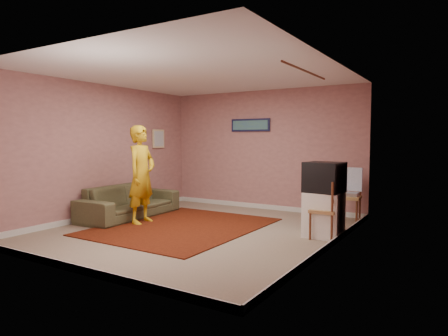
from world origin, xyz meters
The scene contains 26 objects.
ground centered at (0.00, 0.00, 0.00)m, with size 5.00×5.00×0.00m, color gray.
wall_back centered at (0.00, 2.50, 1.30)m, with size 4.50×0.02×2.60m, color #AD7571.
wall_front centered at (0.00, -2.50, 1.30)m, with size 4.50×0.02×2.60m, color #AD7571.
wall_left centered at (-2.25, 0.00, 1.30)m, with size 0.02×5.00×2.60m, color #AD7571.
wall_right centered at (2.25, 0.00, 1.30)m, with size 0.02×5.00×2.60m, color #AD7571.
ceiling centered at (0.00, 0.00, 2.60)m, with size 4.50×5.00×0.02m, color white.
baseboard_back centered at (0.00, 2.49, 0.05)m, with size 4.50×0.02×0.10m, color silver.
baseboard_front centered at (0.00, -2.49, 0.05)m, with size 4.50×0.02×0.10m, color silver.
baseboard_left centered at (-2.24, 0.00, 0.05)m, with size 0.02×5.00×0.10m, color silver.
baseboard_right centered at (2.24, 0.00, 0.05)m, with size 0.02×5.00×0.10m, color silver.
window centered at (2.24, -0.90, 1.45)m, with size 0.01×1.10×1.50m, color black.
curtain_sheer centered at (2.23, -1.05, 1.25)m, with size 0.01×0.75×2.10m, color white.
curtain_floral centered at (2.21, -0.35, 1.25)m, with size 0.01×0.35×2.10m, color beige.
curtain_rod centered at (2.20, -0.90, 2.32)m, with size 0.02×0.02×1.40m, color brown.
picture_back centered at (-0.30, 2.47, 1.85)m, with size 0.95×0.04×0.28m.
picture_left centered at (-2.22, 1.60, 1.55)m, with size 0.04×0.38×0.42m.
area_rug centered at (-0.37, 0.08, 0.01)m, with size 2.43×3.04×0.02m, color black.
tv_cabinet centered at (1.95, 0.68, 0.35)m, with size 0.55×0.50×0.70m, color white.
crt_tv centered at (1.94, 0.68, 0.94)m, with size 0.60×0.55×0.47m.
chair_a centered at (2.00, 1.93, 0.60)m, with size 0.48×0.46×0.53m.
dvd_player centered at (2.00, 1.93, 0.53)m, with size 0.37×0.26×0.06m, color #B5B5BA.
blue_throw centered at (2.00, 2.12, 0.79)m, with size 0.42×0.05×0.44m, color #7B9FCA.
chair_b centered at (2.00, 0.56, 0.55)m, with size 0.39×0.41×0.49m.
game_console centered at (2.00, 0.56, 0.48)m, with size 0.22×0.16×0.05m, color white.
sofa centered at (-1.80, 0.25, 0.32)m, with size 2.17×0.85×0.63m, color #4B4B2D.
person centered at (-1.20, -0.05, 0.89)m, with size 0.65×0.43×1.78m, color gold.
Camera 1 is at (3.85, -5.41, 1.52)m, focal length 32.00 mm.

